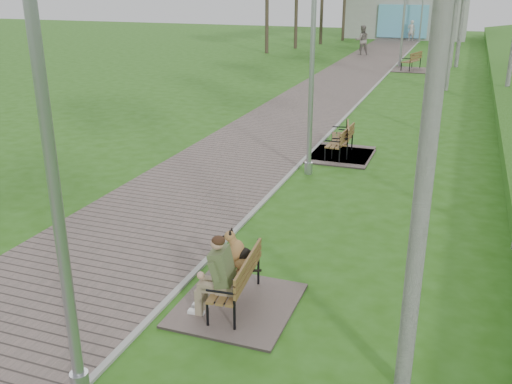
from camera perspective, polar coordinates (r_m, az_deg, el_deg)
walkway at (r=24.01m, az=6.22°, el=9.23°), size 3.50×67.00×0.04m
kerb at (r=23.66m, az=10.38°, el=8.87°), size 0.10×67.00×0.05m
building_north at (r=52.71m, az=14.82°, el=16.88°), size 10.00×5.20×4.00m
bench_main at (r=8.56m, az=-2.60°, el=-9.00°), size 1.69×1.88×1.48m
bench_second at (r=16.04m, az=8.30°, el=4.18°), size 1.71×1.90×1.05m
bench_third at (r=16.33m, az=8.33°, el=4.47°), size 1.72×1.91×1.06m
bench_far at (r=33.06m, az=15.22°, el=12.06°), size 2.00×2.23×1.23m
lamp_post_near at (r=6.17m, az=-19.54°, el=0.62°), size 0.22×0.22×5.66m
lamp_post_second at (r=13.99m, az=5.58°, el=11.36°), size 0.20×0.20×5.22m
lamp_post_third at (r=34.04m, az=14.54°, el=16.41°), size 0.22×0.22×5.62m
lamp_post_far at (r=48.65m, az=16.27°, el=17.02°), size 0.20×0.20×5.18m
pedestrian_near at (r=49.47m, az=15.28°, el=15.29°), size 0.64×0.46×1.65m
pedestrian_far at (r=39.16m, az=10.56°, el=14.68°), size 1.12×1.00×1.91m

